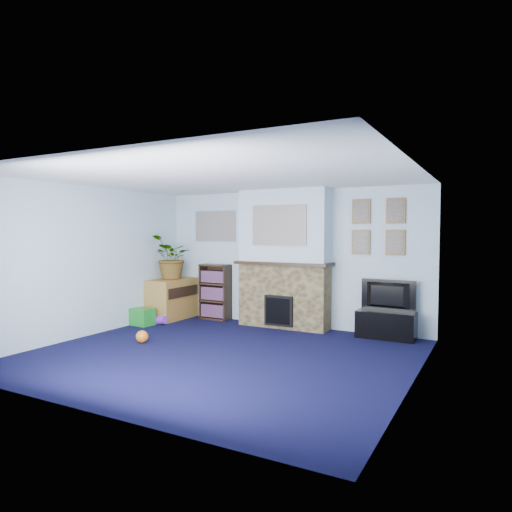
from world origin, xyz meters
The scene contains 26 objects.
floor centered at (0.00, 0.00, 0.00)m, with size 5.00×4.50×0.01m, color black.
ceiling centered at (0.00, 0.00, 2.40)m, with size 5.00×4.50×0.01m, color white.
wall_back centered at (0.00, 2.25, 1.20)m, with size 5.00×0.04×2.40m, color silver.
wall_front centered at (0.00, -2.25, 1.20)m, with size 5.00×0.04×2.40m, color silver.
wall_left centered at (-2.50, 0.00, 1.20)m, with size 0.04×4.50×2.40m, color silver.
wall_right centered at (2.50, 0.00, 1.20)m, with size 0.04×4.50×2.40m, color silver.
chimney_breast centered at (0.00, 2.05, 1.18)m, with size 1.72×0.50×2.40m.
collage_main centered at (0.00, 1.84, 1.78)m, with size 1.00×0.03×0.68m, color gray.
collage_left centered at (-1.55, 2.23, 1.78)m, with size 0.90×0.03×0.58m, color gray.
portrait_tl centered at (1.30, 2.23, 2.00)m, with size 0.30×0.03×0.40m, color brown.
portrait_tr centered at (1.85, 2.23, 2.00)m, with size 0.30×0.03×0.40m, color brown.
portrait_bl centered at (1.30, 2.23, 1.50)m, with size 0.30×0.03×0.40m, color brown.
portrait_br centered at (1.85, 2.23, 1.50)m, with size 0.30×0.03×0.40m, color brown.
tv_stand centered at (1.77, 2.03, 0.23)m, with size 0.90×0.38×0.42m, color black.
television centered at (1.77, 2.05, 0.67)m, with size 0.85×0.11×0.49m, color black.
bookshelf centered at (-1.47, 2.11, 0.50)m, with size 0.58×0.28×1.05m.
sideboard centered at (-2.24, 1.75, 0.35)m, with size 0.55×0.99×0.77m, color #A37634.
potted_plant centered at (-2.19, 1.70, 1.19)m, with size 0.76×0.66×0.84m, color #26661E.
mantel_clock centered at (0.00, 2.00, 1.22)m, with size 0.11×0.07×0.15m, color gold.
mantel_candle centered at (0.26, 2.00, 1.23)m, with size 0.05×0.05×0.17m, color #B2BFC6.
mantel_teddy centered at (-0.49, 2.00, 1.22)m, with size 0.13×0.13×0.13m, color gray.
mantel_can centered at (0.69, 2.00, 1.21)m, with size 0.06×0.06×0.12m, color blue.
green_crate centered at (-2.30, 1.00, 0.14)m, with size 0.38×0.30×0.30m, color #198C26.
toy_ball centered at (-1.40, 0.00, 0.09)m, with size 0.19×0.19×0.19m, color orange.
toy_block centered at (-2.30, 1.00, 0.11)m, with size 0.18×0.18×0.22m, color blue.
toy_tube centered at (-2.10, 1.20, 0.07)m, with size 0.15×0.15×0.31m, color purple.
Camera 1 is at (3.31, -5.16, 1.66)m, focal length 32.00 mm.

